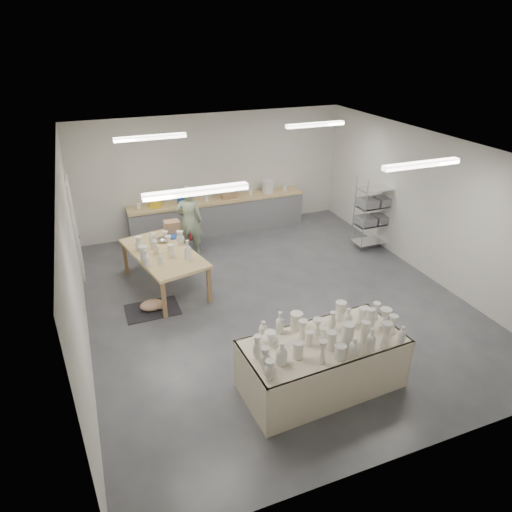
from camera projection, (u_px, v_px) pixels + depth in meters
name	position (u px, v px, depth m)	size (l,w,h in m)	color
room	(269.00, 201.00, 8.18)	(8.00, 8.02, 3.00)	#424449
back_counter	(218.00, 214.00, 11.91)	(4.60, 0.60, 1.24)	tan
wire_shelf	(374.00, 212.00, 10.87)	(0.88, 0.48, 1.80)	silver
drying_table	(322.00, 362.00, 6.68)	(2.42, 1.25, 1.21)	olive
work_table	(163.00, 250.00, 9.23)	(1.54, 2.36, 1.19)	tan
rug	(153.00, 310.00, 8.73)	(1.00, 0.70, 0.02)	black
cat	(153.00, 305.00, 8.68)	(0.52, 0.43, 0.19)	white
potter	(189.00, 221.00, 10.51)	(0.62, 0.41, 1.69)	#98AD86
red_stool	(188.00, 238.00, 10.98)	(0.48, 0.48, 0.35)	red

